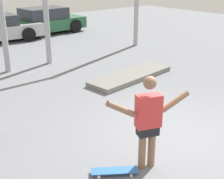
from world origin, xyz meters
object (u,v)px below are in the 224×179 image
Objects in this scene: skateboarder at (148,119)px; manual_pad at (131,76)px; parked_car_green at (46,21)px; skateboard at (115,171)px.

skateboarder reaches higher than manual_pad.
parked_car_green is at bearing 90.39° from skateboarder.
skateboard is at bearing -115.85° from parked_car_green.
skateboarder reaches higher than parked_car_green.
skateboarder is at bearing -113.18° from parked_car_green.
skateboarder is 2.19× the size of skateboard.
parked_car_green reaches higher than manual_pad.
parked_car_green is (5.40, 12.02, 0.61)m from skateboard.
skateboard is at bearing -176.32° from skateboarder.
parked_car_green is at bearing 101.60° from skateboard.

